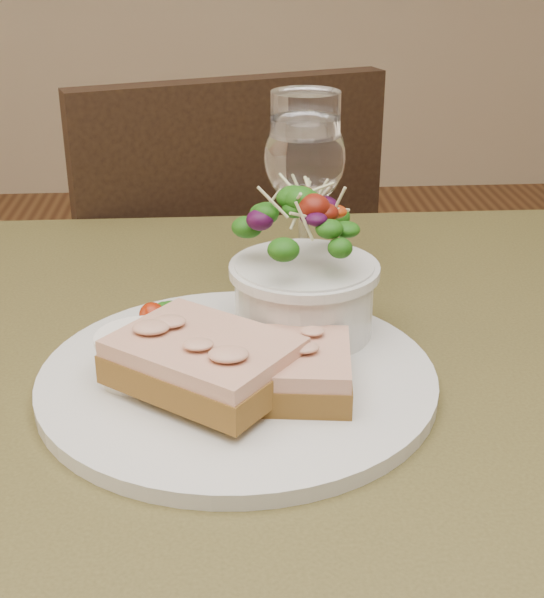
{
  "coord_description": "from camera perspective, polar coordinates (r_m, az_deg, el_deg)",
  "views": [
    {
      "loc": [
        -0.03,
        -0.57,
        1.08
      ],
      "look_at": [
        0.01,
        0.02,
        0.81
      ],
      "focal_mm": 50.0,
      "sensor_mm": 36.0,
      "label": 1
    }
  ],
  "objects": [
    {
      "name": "wine_glass",
      "position": [
        0.78,
        2.25,
        9.3
      ],
      "size": [
        0.08,
        0.08,
        0.18
      ],
      "color": "white",
      "rests_on": "cafe_table"
    },
    {
      "name": "salad_bowl",
      "position": [
        0.68,
        2.23,
        2.28
      ],
      "size": [
        0.11,
        0.11,
        0.13
      ],
      "color": "silver",
      "rests_on": "dinner_plate"
    },
    {
      "name": "chair_far",
      "position": [
        1.45,
        -4.7,
        -8.45
      ],
      "size": [
        0.53,
        0.53,
        0.9
      ],
      "rotation": [
        0.0,
        0.0,
        3.48
      ],
      "color": "black",
      "rests_on": "ground"
    },
    {
      "name": "sandwich_front",
      "position": [
        0.61,
        -0.03,
        -4.8
      ],
      "size": [
        0.13,
        0.1,
        0.03
      ],
      "rotation": [
        0.0,
        0.0,
        -0.12
      ],
      "color": "#553216",
      "rests_on": "dinner_plate"
    },
    {
      "name": "sandwich_back",
      "position": [
        0.61,
        -4.67,
        -4.22
      ],
      "size": [
        0.16,
        0.15,
        0.03
      ],
      "rotation": [
        0.0,
        0.0,
        -0.67
      ],
      "color": "#553216",
      "rests_on": "dinner_plate"
    },
    {
      "name": "dinner_plate",
      "position": [
        0.65,
        -2.38,
        -5.44
      ],
      "size": [
        0.31,
        0.31,
        0.01
      ],
      "primitive_type": "cylinder",
      "color": "silver",
      "rests_on": "cafe_table"
    },
    {
      "name": "ramekin",
      "position": [
        0.63,
        -9.0,
        -3.72
      ],
      "size": [
        0.06,
        0.06,
        0.04
      ],
      "color": "white",
      "rests_on": "dinner_plate"
    },
    {
      "name": "cafe_table",
      "position": [
        0.71,
        -0.85,
        -12.54
      ],
      "size": [
        0.8,
        0.8,
        0.75
      ],
      "color": "#40391B",
      "rests_on": "ground"
    },
    {
      "name": "garnish",
      "position": [
        0.72,
        -7.41,
        -1.08
      ],
      "size": [
        0.05,
        0.04,
        0.02
      ],
      "color": "#10380A",
      "rests_on": "dinner_plate"
    }
  ]
}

